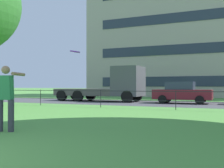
% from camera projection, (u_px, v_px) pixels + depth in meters
% --- Properties ---
extents(street_strip, '(80.00, 6.91, 0.01)m').
position_uv_depth(street_strip, '(159.00, 103.00, 19.63)').
color(street_strip, '#4C4C51').
rests_on(street_strip, ground).
extents(park_fence, '(38.67, 0.04, 1.00)m').
position_uv_depth(park_fence, '(136.00, 96.00, 14.94)').
color(park_fence, black).
rests_on(park_fence, ground).
extents(person_thrower, '(0.50, 0.83, 1.77)m').
position_uv_depth(person_thrower, '(6.00, 96.00, 7.37)').
color(person_thrower, '#383842').
rests_on(person_thrower, ground).
extents(frisbee, '(0.30, 0.30, 0.07)m').
position_uv_depth(frisbee, '(75.00, 52.00, 7.23)').
color(frisbee, purple).
extents(flatbed_truck_far_right, '(7.31, 2.45, 2.75)m').
position_uv_depth(flatbed_truck_far_right, '(111.00, 86.00, 21.98)').
color(flatbed_truck_far_right, '#4C4C51').
rests_on(flatbed_truck_far_right, ground).
extents(car_maroon_right, '(4.02, 1.84, 1.54)m').
position_uv_depth(car_maroon_right, '(182.00, 92.00, 19.39)').
color(car_maroon_right, maroon).
rests_on(car_maroon_right, ground).
extents(apartment_building_background, '(28.97, 11.84, 14.34)m').
position_uv_depth(apartment_building_background, '(211.00, 38.00, 33.98)').
color(apartment_building_background, '#ADA393').
rests_on(apartment_building_background, ground).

